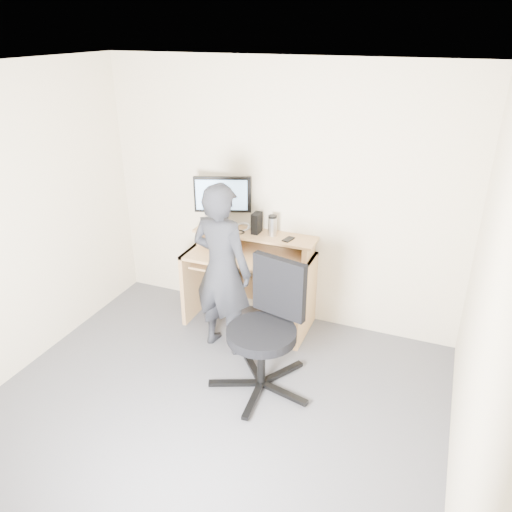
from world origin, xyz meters
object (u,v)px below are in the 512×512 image
Objects in this scene: desk at (252,270)px; monitor at (223,198)px; person at (222,270)px; office_chair at (267,323)px.

desk is 0.76m from monitor.
desk is 0.59m from person.
office_chair reaches higher than desk.
monitor is (-0.34, 0.09, 0.67)m from desk.
office_chair is at bearing 157.71° from person.
person is at bearing 161.45° from office_chair.
desk is 0.76× the size of person.
monitor is at bearing 165.64° from desk.
monitor is 0.33× the size of person.
person reaches higher than office_chair.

